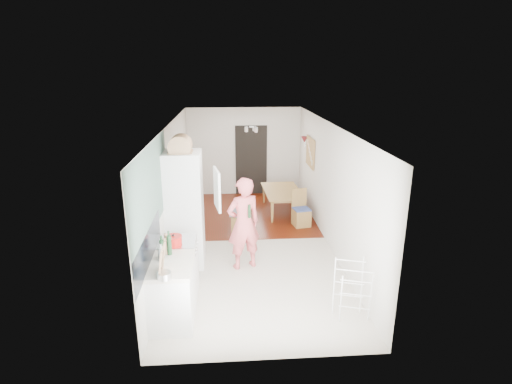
{
  "coord_description": "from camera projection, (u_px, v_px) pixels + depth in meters",
  "views": [
    {
      "loc": [
        -0.45,
        -7.68,
        3.56
      ],
      "look_at": [
        0.11,
        0.2,
        1.08
      ],
      "focal_mm": 28.0,
      "sensor_mm": 36.0,
      "label": 1
    }
  ],
  "objects": [
    {
      "name": "dining_chair",
      "position": [
        302.0,
        208.0,
        9.23
      ],
      "size": [
        0.43,
        0.43,
        0.87
      ],
      "primitive_type": null,
      "rotation": [
        0.0,
        0.0,
        0.2
      ],
      "color": "olive",
      "rests_on": "floor"
    },
    {
      "name": "base_cabinet",
      "position": [
        173.0,
        294.0,
        5.77
      ],
      "size": [
        0.6,
        0.9,
        0.86
      ],
      "primitive_type": "cube",
      "color": "white",
      "rests_on": "room_shell"
    },
    {
      "name": "dining_table",
      "position": [
        283.0,
        203.0,
        10.2
      ],
      "size": [
        0.83,
        1.41,
        0.48
      ],
      "primitive_type": "imported",
      "rotation": [
        0.0,
        0.0,
        1.61
      ],
      "color": "olive",
      "rests_on": "floor"
    },
    {
      "name": "sage_wall_panel",
      "position": [
        151.0,
        189.0,
        5.85
      ],
      "size": [
        0.02,
        3.0,
        1.3
      ],
      "primitive_type": "cube",
      "color": "slate",
      "rests_on": "room_shell"
    },
    {
      "name": "pepper_mill_back",
      "position": [
        166.0,
        244.0,
        5.99
      ],
      "size": [
        0.07,
        0.07,
        0.21
      ],
      "primitive_type": "cylinder",
      "rotation": [
        0.0,
        0.0,
        0.24
      ],
      "color": "tan",
      "rests_on": "worktop"
    },
    {
      "name": "pinboard",
      "position": [
        311.0,
        152.0,
        9.86
      ],
      "size": [
        0.03,
        0.9,
        0.7
      ],
      "primitive_type": "cube",
      "color": "tan",
      "rests_on": "room_shell"
    },
    {
      "name": "held_bottle",
      "position": [
        249.0,
        211.0,
        7.02
      ],
      "size": [
        0.05,
        0.05,
        0.24
      ],
      "primitive_type": "cylinder",
      "color": "#1B3C20",
      "rests_on": "person"
    },
    {
      "name": "room_shell",
      "position": [
        252.0,
        187.0,
        8.04
      ],
      "size": [
        3.2,
        7.0,
        2.5
      ],
      "primitive_type": null,
      "color": "beige",
      "rests_on": "ground"
    },
    {
      "name": "grey_drape",
      "position": [
        239.0,
        211.0,
        8.75
      ],
      "size": [
        0.45,
        0.45,
        0.17
      ],
      "primitive_type": "cube",
      "rotation": [
        0.0,
        0.0,
        -0.26
      ],
      "color": "gray",
      "rests_on": "stool"
    },
    {
      "name": "bottle_a",
      "position": [
        162.0,
        249.0,
        5.73
      ],
      "size": [
        0.08,
        0.08,
        0.28
      ],
      "primitive_type": "cylinder",
      "rotation": [
        0.0,
        0.0,
        0.3
      ],
      "color": "#1B3C20",
      "rests_on": "worktop"
    },
    {
      "name": "pepper_mill_front",
      "position": [
        165.0,
        248.0,
        5.87
      ],
      "size": [
        0.07,
        0.07,
        0.2
      ],
      "primitive_type": "cylinder",
      "rotation": [
        0.0,
        0.0,
        -0.25
      ],
      "color": "tan",
      "rests_on": "worktop"
    },
    {
      "name": "steel_pan",
      "position": [
        164.0,
        275.0,
        5.2
      ],
      "size": [
        0.22,
        0.22,
        0.09
      ],
      "primitive_type": "cylinder",
      "rotation": [
        0.0,
        0.0,
        -0.19
      ],
      "color": "silver",
      "rests_on": "worktop"
    },
    {
      "name": "fridge_housing",
      "position": [
        185.0,
        210.0,
        7.26
      ],
      "size": [
        0.66,
        0.66,
        2.15
      ],
      "primitive_type": "cube",
      "color": "white",
      "rests_on": "room_shell"
    },
    {
      "name": "fridge_door",
      "position": [
        217.0,
        189.0,
        6.87
      ],
      "size": [
        0.14,
        0.56,
        0.7
      ],
      "primitive_type": "cube",
      "rotation": [
        0.0,
        0.0,
        -1.4
      ],
      "color": "white",
      "rests_on": "room_shell"
    },
    {
      "name": "wall_sconce",
      "position": [
        304.0,
        140.0,
        10.42
      ],
      "size": [
        0.18,
        0.18,
        0.16
      ],
      "primitive_type": "cone",
      "color": "maroon",
      "rests_on": "room_shell"
    },
    {
      "name": "floor",
      "position": [
        252.0,
        244.0,
        8.41
      ],
      "size": [
        3.2,
        7.0,
        0.01
      ],
      "primitive_type": "cube",
      "color": "beige",
      "rests_on": "ground"
    },
    {
      "name": "bottle_b",
      "position": [
        169.0,
        245.0,
        5.84
      ],
      "size": [
        0.08,
        0.08,
        0.3
      ],
      "primitive_type": "cylinder",
      "rotation": [
        0.0,
        0.0,
        -0.24
      ],
      "color": "#1B3C20",
      "rests_on": "worktop"
    },
    {
      "name": "wood_floor_overlay",
      "position": [
        247.0,
        213.0,
        10.17
      ],
      "size": [
        3.2,
        3.3,
        0.01
      ],
      "primitive_type": "cube",
      "color": "#561208",
      "rests_on": "room_shell"
    },
    {
      "name": "person",
      "position": [
        244.0,
        216.0,
        7.15
      ],
      "size": [
        0.87,
        0.71,
        2.04
      ],
      "primitive_type": "imported",
      "rotation": [
        0.0,
        0.0,
        3.49
      ],
      "color": "#E15E63",
      "rests_on": "floor"
    },
    {
      "name": "range_cooker",
      "position": [
        179.0,
        268.0,
        6.48
      ],
      "size": [
        0.6,
        0.6,
        0.88
      ],
      "primitive_type": "cube",
      "color": "white",
      "rests_on": "room_shell"
    },
    {
      "name": "tile_splashback",
      "position": [
        149.0,
        249.0,
        5.53
      ],
      "size": [
        0.02,
        1.9,
        0.5
      ],
      "primitive_type": "cube",
      "color": "black",
      "rests_on": "room_shell"
    },
    {
      "name": "pinboard_frame",
      "position": [
        310.0,
        152.0,
        9.86
      ],
      "size": [
        0.0,
        0.94,
        0.74
      ],
      "primitive_type": "cube",
      "color": "olive",
      "rests_on": "room_shell"
    },
    {
      "name": "doorway_recess",
      "position": [
        251.0,
        161.0,
        11.44
      ],
      "size": [
        0.9,
        0.04,
        2.0
      ],
      "primitive_type": "cube",
      "color": "black",
      "rests_on": "room_shell"
    },
    {
      "name": "cooker_top",
      "position": [
        177.0,
        242.0,
        6.34
      ],
      "size": [
        0.6,
        0.6,
        0.04
      ],
      "primitive_type": "cube",
      "color": "silver",
      "rests_on": "room_shell"
    },
    {
      "name": "bottle_c",
      "position": [
        161.0,
        254.0,
        5.67
      ],
      "size": [
        0.09,
        0.09,
        0.2
      ],
      "primitive_type": "cylinder",
      "rotation": [
        0.0,
        0.0,
        -0.1
      ],
      "color": "beige",
      "rests_on": "worktop"
    },
    {
      "name": "fridge_interior",
      "position": [
        201.0,
        185.0,
        7.14
      ],
      "size": [
        0.02,
        0.52,
        0.66
      ],
      "primitive_type": "cube",
      "color": "white",
      "rests_on": "room_shell"
    },
    {
      "name": "worktop",
      "position": [
        171.0,
        265.0,
        5.63
      ],
      "size": [
        0.62,
        0.92,
        0.06
      ],
      "primitive_type": "cube",
      "color": "beige",
      "rests_on": "room_shell"
    },
    {
      "name": "bread_bin",
      "position": [
        180.0,
        146.0,
        6.87
      ],
      "size": [
        0.47,
        0.46,
        0.22
      ],
      "primitive_type": null,
      "rotation": [
        0.0,
        0.0,
        -0.18
      ],
      "color": "tan",
      "rests_on": "fridge_housing"
    },
    {
      "name": "drying_rack",
      "position": [
        352.0,
        291.0,
        5.81
      ],
      "size": [
        0.54,
        0.52,
        0.87
      ],
      "primitive_type": null,
      "rotation": [
        0.0,
        0.0,
        -0.29
      ],
      "color": "white",
      "rests_on": "floor"
    },
    {
      "name": "red_casserole",
      "position": [
        173.0,
        241.0,
        6.15
      ],
      "size": [
        0.33,
        0.33,
        0.16
      ],
      "primitive_type": "cylinder",
      "rotation": [
        0.0,
        0.0,
        0.26
      ],
      "color": "red",
      "rests_on": "cooker_top"
    },
    {
      "name": "chopping_boards",
      "position": [
        162.0,
        260.0,
        5.28
      ],
      "size": [
        0.08,
        0.29,
        0.39
      ],
      "primitive_type": null,
      "rotation": [
        0.0,
        0.0,
        0.14
      ],
      "color": "tan",
      "rests_on": "worktop"
    },
    {
      "name": "stool",
      "position": [
        240.0,
        224.0,
        8.89
      ],
      "size": [
        0.4,
        0.4,
        0.46
      ],
      "primitive_type": null,
      "rotation": [
        0.0,
        0.0,
        -0.16
      ],
      "color": "olive",
      "rests_on": "floor"
    }
  ]
}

